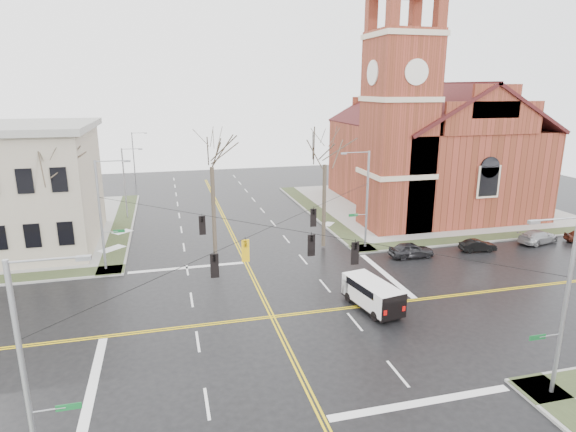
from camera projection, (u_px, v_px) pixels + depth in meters
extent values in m
plane|color=black|center=(272.00, 317.00, 31.68)|extent=(120.00, 120.00, 0.00)
cube|color=gray|center=(421.00, 206.00, 61.06)|extent=(30.00, 30.00, 0.15)
cube|color=#2E381E|center=(318.00, 212.00, 57.72)|extent=(2.00, 30.00, 0.02)
cube|color=#2E381E|center=(491.00, 237.00, 48.13)|extent=(30.00, 2.00, 0.02)
cube|color=#2E381E|center=(122.00, 225.00, 52.34)|extent=(2.00, 30.00, 0.02)
cube|color=gold|center=(271.00, 317.00, 31.65)|extent=(0.12, 100.00, 0.01)
cube|color=gold|center=(274.00, 316.00, 31.71)|extent=(0.12, 100.00, 0.01)
cube|color=gold|center=(273.00, 318.00, 31.57)|extent=(100.00, 0.12, 0.01)
cube|color=gold|center=(272.00, 316.00, 31.80)|extent=(100.00, 0.12, 0.01)
cube|color=silver|center=(422.00, 402.00, 23.06)|extent=(9.50, 0.50, 0.01)
cube|color=silver|center=(187.00, 268.00, 40.30)|extent=(9.50, 0.50, 0.01)
cube|color=silver|center=(93.00, 384.00, 24.48)|extent=(0.50, 9.50, 0.01)
cube|color=silver|center=(385.00, 274.00, 38.88)|extent=(0.50, 9.50, 0.01)
cube|color=maroon|center=(398.00, 134.00, 49.08)|extent=(6.00, 6.00, 20.00)
cube|color=beige|center=(403.00, 35.00, 46.62)|extent=(6.30, 6.30, 0.50)
cylinder|color=silver|center=(417.00, 72.00, 44.67)|extent=(2.40, 0.15, 2.40)
cylinder|color=silver|center=(373.00, 73.00, 46.79)|extent=(0.15, 2.40, 2.40)
cube|color=maroon|center=(427.00, 166.00, 60.96)|extent=(18.00, 24.00, 10.00)
cube|color=maroon|center=(379.00, 202.00, 53.86)|extent=(2.00, 5.00, 4.40)
cylinder|color=gray|center=(367.00, 200.00, 44.00)|extent=(0.20, 0.20, 9.00)
cylinder|color=gray|center=(360.00, 215.00, 44.21)|extent=(1.20, 0.06, 0.06)
cube|color=#0F5825|center=(353.00, 215.00, 44.04)|extent=(0.90, 0.04, 0.25)
cylinder|color=gray|center=(357.00, 152.00, 42.57)|extent=(2.40, 0.08, 0.08)
cube|color=gray|center=(344.00, 153.00, 42.30)|extent=(0.50, 0.22, 0.15)
cylinder|color=gray|center=(100.00, 216.00, 38.47)|extent=(0.20, 0.20, 9.00)
cylinder|color=gray|center=(110.00, 232.00, 38.97)|extent=(1.20, 0.06, 0.06)
cube|color=#0F5825|center=(119.00, 231.00, 39.14)|extent=(0.90, 0.04, 0.25)
cylinder|color=gray|center=(111.00, 161.00, 37.62)|extent=(2.40, 0.08, 0.08)
cube|color=gray|center=(127.00, 161.00, 37.92)|extent=(0.50, 0.22, 0.15)
cylinder|color=gray|center=(565.00, 308.00, 22.48)|extent=(0.20, 0.20, 9.00)
cylinder|color=gray|center=(550.00, 336.00, 22.69)|extent=(1.20, 0.06, 0.06)
cube|color=#0F5825|center=(538.00, 337.00, 22.52)|extent=(0.90, 0.04, 0.25)
cylinder|color=gray|center=(557.00, 219.00, 21.05)|extent=(2.40, 0.08, 0.08)
cube|color=gray|center=(534.00, 222.00, 20.78)|extent=(0.50, 0.22, 0.15)
cylinder|color=gray|center=(24.00, 380.00, 16.96)|extent=(0.20, 0.20, 9.00)
cylinder|color=gray|center=(48.00, 410.00, 17.45)|extent=(1.20, 0.06, 0.06)
cube|color=#0F5825|center=(69.00, 407.00, 17.62)|extent=(0.90, 0.04, 0.25)
cylinder|color=gray|center=(45.00, 260.00, 16.11)|extent=(2.40, 0.08, 0.08)
cube|color=gray|center=(84.00, 258.00, 16.41)|extent=(0.50, 0.22, 0.15)
cylinder|color=black|center=(272.00, 227.00, 30.08)|extent=(23.02, 23.02, 0.03)
cylinder|color=black|center=(272.00, 227.00, 30.08)|extent=(23.02, 23.02, 0.03)
imported|color=black|center=(215.00, 266.00, 25.57)|extent=(0.21, 0.26, 1.30)
imported|color=black|center=(313.00, 218.00, 34.97)|extent=(0.21, 0.26, 1.30)
imported|color=#E7B00D|center=(246.00, 251.00, 27.92)|extent=(0.21, 0.26, 1.30)
imported|color=black|center=(202.00, 225.00, 33.05)|extent=(0.21, 0.26, 1.30)
imported|color=black|center=(355.00, 253.00, 27.49)|extent=(0.21, 0.26, 1.30)
imported|color=black|center=(311.00, 245.00, 28.88)|extent=(0.21, 0.26, 1.30)
cylinder|color=gray|center=(125.00, 184.00, 54.22)|extent=(0.16, 0.16, 8.00)
cylinder|color=gray|center=(131.00, 149.00, 53.45)|extent=(2.00, 0.07, 0.07)
cube|color=gray|center=(140.00, 149.00, 53.70)|extent=(0.45, 0.20, 0.13)
cylinder|color=gray|center=(134.00, 159.00, 72.93)|extent=(0.16, 0.16, 8.00)
cylinder|color=gray|center=(139.00, 133.00, 72.16)|extent=(2.00, 0.07, 0.07)
cube|color=gray|center=(146.00, 133.00, 72.41)|extent=(0.45, 0.20, 0.13)
cube|color=white|center=(372.00, 293.00, 32.62)|extent=(2.74, 5.14, 1.57)
cube|color=white|center=(356.00, 286.00, 34.46)|extent=(2.01, 1.16, 1.11)
cube|color=black|center=(354.00, 278.00, 34.61)|extent=(1.70, 0.42, 0.74)
cube|color=black|center=(371.00, 285.00, 32.65)|extent=(2.48, 3.61, 0.51)
cube|color=#B70C0A|center=(385.00, 313.00, 30.20)|extent=(0.23, 0.10, 0.31)
cube|color=#B70C0A|center=(404.00, 309.00, 30.78)|extent=(0.23, 0.10, 0.31)
cube|color=black|center=(372.00, 304.00, 32.83)|extent=(2.80, 5.20, 0.09)
cylinder|color=black|center=(349.00, 297.00, 33.89)|extent=(0.36, 0.70, 0.66)
cylinder|color=black|center=(369.00, 293.00, 34.58)|extent=(0.36, 0.70, 0.66)
cylinder|color=black|center=(375.00, 316.00, 31.07)|extent=(0.36, 0.70, 0.66)
cylinder|color=black|center=(396.00, 311.00, 31.75)|extent=(0.36, 0.70, 0.66)
imported|color=black|center=(411.00, 250.00, 42.65)|extent=(4.00, 1.72, 1.35)
imported|color=black|center=(478.00, 246.00, 44.23)|extent=(3.39, 1.48, 1.08)
imported|color=#969698|center=(538.00, 237.00, 46.53)|extent=(4.76, 2.85, 1.29)
cylinder|color=#3B3326|center=(59.00, 223.00, 39.71)|extent=(0.36, 0.36, 7.27)
cylinder|color=#3B3326|center=(214.00, 211.00, 42.21)|extent=(0.36, 0.36, 7.86)
cylinder|color=#3B3326|center=(324.00, 206.00, 44.39)|extent=(0.36, 0.36, 7.72)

